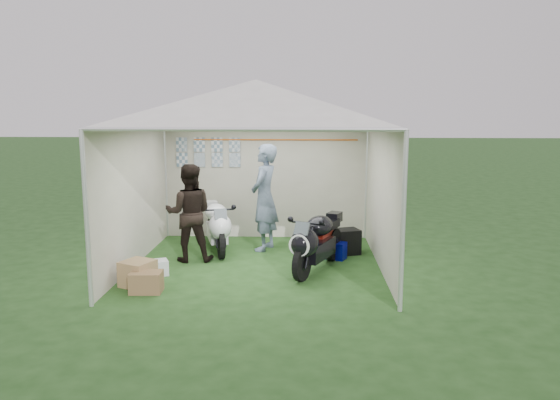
% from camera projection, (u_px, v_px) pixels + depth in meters
% --- Properties ---
extents(ground, '(80.00, 80.00, 0.00)m').
position_uv_depth(ground, '(257.00, 265.00, 9.01)').
color(ground, '#1C3E15').
rests_on(ground, ground).
extents(canopy_tent, '(5.66, 5.66, 3.00)m').
position_uv_depth(canopy_tent, '(256.00, 107.00, 8.62)').
color(canopy_tent, silver).
rests_on(canopy_tent, ground).
extents(motorcycle_white, '(0.73, 1.74, 0.87)m').
position_uv_depth(motorcycle_white, '(217.00, 225.00, 9.80)').
color(motorcycle_white, black).
rests_on(motorcycle_white, ground).
extents(motorcycle_black, '(0.95, 1.72, 0.90)m').
position_uv_depth(motorcycle_black, '(316.00, 241.00, 8.57)').
color(motorcycle_black, black).
rests_on(motorcycle_black, ground).
extents(paddock_stand, '(0.45, 0.38, 0.29)m').
position_uv_depth(paddock_stand, '(334.00, 250.00, 9.36)').
color(paddock_stand, '#0B12D2').
rests_on(paddock_stand, ground).
extents(person_dark_jacket, '(0.87, 0.71, 1.65)m').
position_uv_depth(person_dark_jacket, '(189.00, 213.00, 9.14)').
color(person_dark_jacket, black).
rests_on(person_dark_jacket, ground).
extents(person_blue_jacket, '(0.64, 0.81, 1.93)m').
position_uv_depth(person_blue_jacket, '(264.00, 198.00, 9.83)').
color(person_blue_jacket, slate).
rests_on(person_blue_jacket, ground).
extents(equipment_box, '(0.54, 0.48, 0.44)m').
position_uv_depth(equipment_box, '(346.00, 241.00, 9.67)').
color(equipment_box, black).
rests_on(equipment_box, ground).
extents(crate_0, '(0.43, 0.35, 0.27)m').
position_uv_depth(crate_0, '(143.00, 271.00, 8.21)').
color(crate_0, '#B1B6BA').
rests_on(crate_0, ground).
extents(crate_1, '(0.55, 0.55, 0.37)m').
position_uv_depth(crate_1, '(138.00, 273.00, 7.92)').
color(crate_1, olive).
rests_on(crate_1, ground).
extents(crate_2, '(0.39, 0.37, 0.23)m').
position_uv_depth(crate_2, '(157.00, 268.00, 8.45)').
color(crate_2, silver).
rests_on(crate_2, ground).
extents(crate_3, '(0.45, 0.34, 0.29)m').
position_uv_depth(crate_3, '(146.00, 282.00, 7.65)').
color(crate_3, brown).
rests_on(crate_3, ground).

